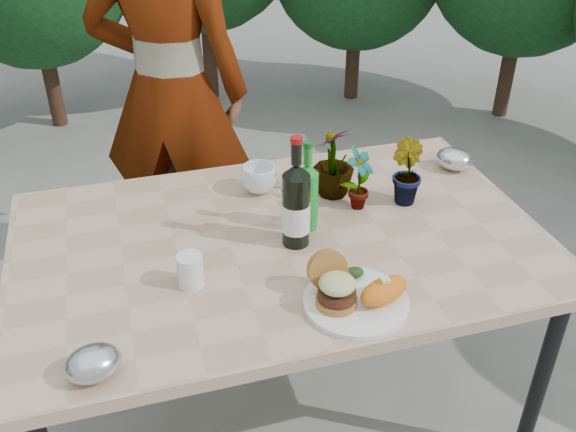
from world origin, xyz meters
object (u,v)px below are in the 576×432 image
object	(u,v)px
patio_table	(281,254)
person	(170,92)
dinner_plate	(356,302)
wine_bottle	(296,206)

from	to	relation	value
patio_table	person	distance (m)	0.98
patio_table	dinner_plate	world-z (taller)	dinner_plate
person	patio_table	bearing A→B (deg)	124.79
dinner_plate	person	distance (m)	1.33
patio_table	dinner_plate	xyz separation A→B (m)	(0.11, -0.35, 0.06)
wine_bottle	person	distance (m)	1.00
wine_bottle	person	size ratio (longest dim) A/B	0.20
patio_table	wine_bottle	bearing A→B (deg)	-41.82
patio_table	dinner_plate	distance (m)	0.37
patio_table	dinner_plate	bearing A→B (deg)	-72.84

